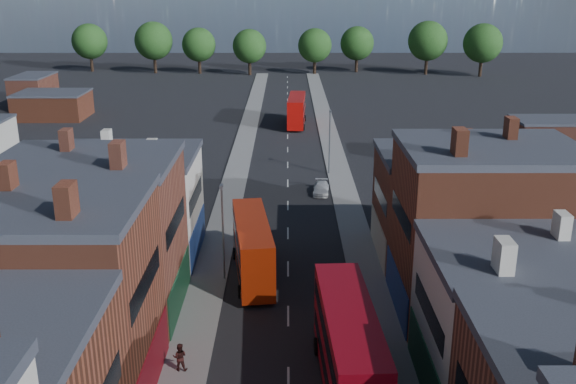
{
  "coord_description": "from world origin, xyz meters",
  "views": [
    {
      "loc": [
        -0.07,
        -17.46,
        23.33
      ],
      "look_at": [
        0.0,
        34.23,
        6.14
      ],
      "focal_mm": 40.0,
      "sensor_mm": 36.0,
      "label": 1
    }
  ],
  "objects_px": {
    "bus_1": "(348,348)",
    "bus_0": "(252,247)",
    "car_2": "(250,232)",
    "ped_1": "(180,357)",
    "bus_2": "(297,110)",
    "car_3": "(321,188)"
  },
  "relations": [
    {
      "from": "bus_1",
      "to": "bus_0",
      "type": "bearing_deg",
      "value": 109.6
    },
    {
      "from": "bus_0",
      "to": "car_2",
      "type": "relative_size",
      "value": 2.52
    },
    {
      "from": "bus_1",
      "to": "car_2",
      "type": "distance_m",
      "value": 24.84
    },
    {
      "from": "car_2",
      "to": "ped_1",
      "type": "distance_m",
      "value": 21.89
    },
    {
      "from": "ped_1",
      "to": "bus_0",
      "type": "bearing_deg",
      "value": -104.31
    },
    {
      "from": "bus_2",
      "to": "car_2",
      "type": "relative_size",
      "value": 2.51
    },
    {
      "from": "bus_0",
      "to": "car_3",
      "type": "xyz_separation_m",
      "value": [
        6.7,
        21.52,
        -2.01
      ]
    },
    {
      "from": "bus_1",
      "to": "car_2",
      "type": "relative_size",
      "value": 2.78
    },
    {
      "from": "bus_2",
      "to": "car_3",
      "type": "relative_size",
      "value": 2.69
    },
    {
      "from": "bus_0",
      "to": "bus_2",
      "type": "distance_m",
      "value": 57.6
    },
    {
      "from": "car_2",
      "to": "bus_1",
      "type": "bearing_deg",
      "value": -74.06
    },
    {
      "from": "bus_0",
      "to": "car_3",
      "type": "relative_size",
      "value": 2.7
    },
    {
      "from": "bus_0",
      "to": "car_2",
      "type": "xyz_separation_m",
      "value": [
        -0.73,
        8.12,
        -2.0
      ]
    },
    {
      "from": "car_3",
      "to": "car_2",
      "type": "bearing_deg",
      "value": -114.27
    },
    {
      "from": "bus_2",
      "to": "car_2",
      "type": "distance_m",
      "value": 49.62
    },
    {
      "from": "bus_0",
      "to": "bus_1",
      "type": "bearing_deg",
      "value": -75.21
    },
    {
      "from": "bus_1",
      "to": "bus_2",
      "type": "bearing_deg",
      "value": 88.82
    },
    {
      "from": "bus_2",
      "to": "ped_1",
      "type": "xyz_separation_m",
      "value": [
        -8.26,
        -70.97,
        -1.61
      ]
    },
    {
      "from": "bus_0",
      "to": "car_2",
      "type": "bearing_deg",
      "value": 87.58
    },
    {
      "from": "bus_2",
      "to": "ped_1",
      "type": "bearing_deg",
      "value": -93.48
    },
    {
      "from": "bus_1",
      "to": "car_3",
      "type": "distance_m",
      "value": 37.15
    },
    {
      "from": "bus_1",
      "to": "ped_1",
      "type": "distance_m",
      "value": 10.62
    }
  ]
}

